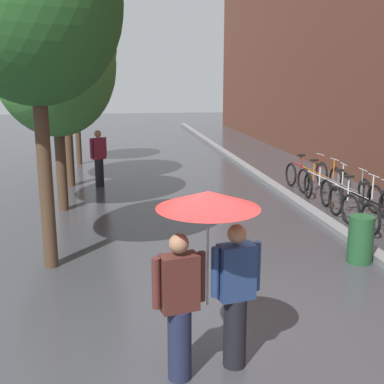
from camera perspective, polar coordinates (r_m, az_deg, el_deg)
The scene contains 15 objects.
ground_plane at distance 6.28m, azimuth 5.62°, elevation -17.43°, with size 80.00×80.00×0.00m, color #38383D.
kerb_strip at distance 16.20m, azimuth 7.77°, elevation 2.06°, with size 0.30×36.00×0.12m, color slate.
street_tree_0 at distance 8.33m, azimuth -18.30°, elevation 20.39°, with size 2.78×2.78×5.92m.
street_tree_1 at distance 12.00m, azimuth -15.94°, elevation 14.32°, with size 2.84×2.84×5.21m.
street_tree_2 at distance 14.83m, azimuth -14.99°, elevation 16.33°, with size 3.04×3.04×5.68m.
street_tree_3 at distance 18.59m, azimuth -13.79°, elevation 14.92°, with size 2.44×2.44×5.11m.
parked_bicycle_2 at distance 11.57m, azimuth 20.31°, elevation -1.64°, with size 1.17×0.84×0.96m.
parked_bicycle_3 at distance 12.18m, azimuth 18.77°, elevation -0.78°, with size 1.10×0.73×0.96m.
parked_bicycle_4 at distance 12.90m, azimuth 17.67°, elevation 0.06°, with size 1.12×0.76×0.96m.
parked_bicycle_5 at distance 13.62m, azimuth 15.64°, elevation 0.89°, with size 1.15×0.81×0.96m.
parked_bicycle_6 at distance 14.28m, azimuth 14.88°, elevation 1.49°, with size 1.14×0.79×0.96m.
parked_bicycle_7 at distance 15.09m, azimuth 13.38°, elevation 2.20°, with size 1.13×0.79×0.96m.
couple_under_umbrella at distance 5.15m, azimuth 1.94°, elevation -7.56°, with size 1.23×1.09×2.07m.
litter_bin at distance 9.05m, azimuth 19.31°, elevation -5.31°, with size 0.44×0.44×0.85m, color #1E4C28.
pedestrian_walking_midground at distance 14.66m, azimuth -10.97°, elevation 3.96°, with size 0.48×0.42×1.70m.
Camera 1 is at (-1.41, -5.20, 3.21)m, focal length 45.09 mm.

